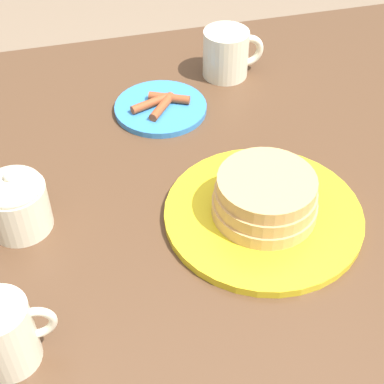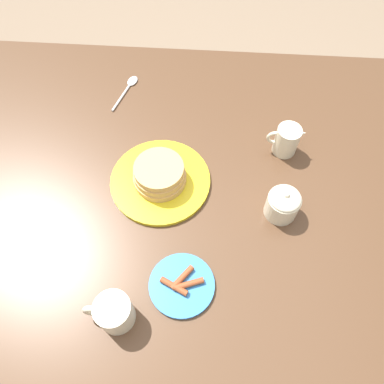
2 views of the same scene
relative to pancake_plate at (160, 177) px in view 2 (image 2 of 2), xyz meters
name	(u,v)px [view 2 (image 2 of 2)]	position (x,y,z in m)	size (l,w,h in m)	color
ground_plane	(181,271)	(-0.04, 0.00, -0.76)	(8.00, 8.00, 0.00)	#7A6651
dining_table	(175,200)	(-0.04, 0.00, -0.12)	(1.59, 1.07, 0.73)	#4C3321
pancake_plate	(160,177)	(0.00, 0.00, 0.00)	(0.26, 0.26, 0.07)	gold
side_plate_bacon	(182,285)	(-0.08, 0.27, -0.02)	(0.15, 0.15, 0.02)	#337AC6
coffee_mug	(113,312)	(0.06, 0.35, 0.02)	(0.11, 0.08, 0.08)	beige
creamer_pitcher	(287,140)	(-0.33, -0.13, 0.02)	(0.10, 0.07, 0.09)	beige
sugar_bowl	(283,203)	(-0.31, 0.07, 0.02)	(0.08, 0.08, 0.09)	beige
spoon	(129,87)	(0.14, -0.34, -0.02)	(0.07, 0.16, 0.01)	silver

